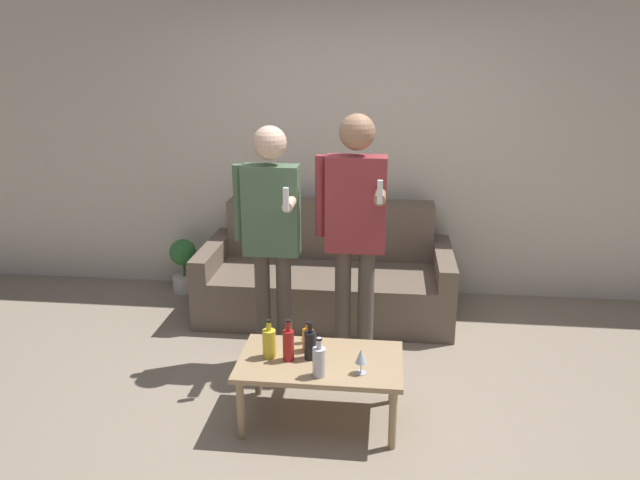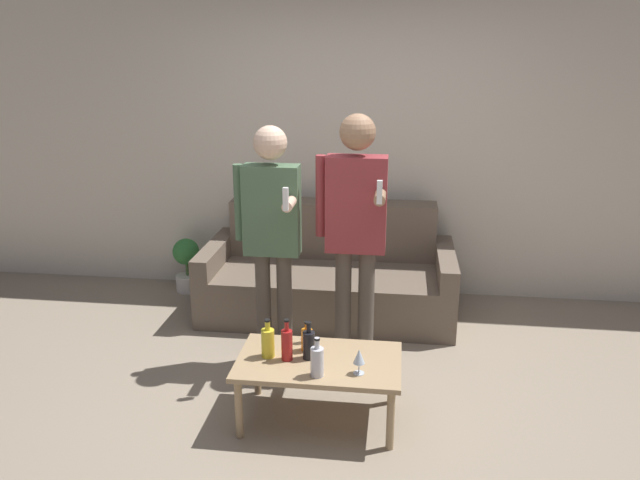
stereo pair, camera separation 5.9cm
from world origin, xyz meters
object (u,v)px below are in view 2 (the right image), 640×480
object	(u,v)px
couch	(329,276)
person_standing_left	(271,226)
bottle_orange	(268,342)
person_standing_right	(355,221)
coffee_table	(319,366)

from	to	relation	value
couch	person_standing_left	size ratio (longest dim) A/B	1.22
bottle_orange	person_standing_right	bearing A→B (deg)	57.41
couch	person_standing_left	bearing A→B (deg)	-106.73
bottle_orange	person_standing_right	xyz separation A→B (m)	(0.45, 0.70, 0.55)
couch	bottle_orange	distance (m)	1.63
couch	bottle_orange	xyz separation A→B (m)	(-0.17, -1.61, 0.18)
coffee_table	bottle_orange	distance (m)	0.33
bottle_orange	person_standing_right	size ratio (longest dim) A/B	0.14
couch	person_standing_left	world-z (taller)	person_standing_left
couch	coffee_table	world-z (taller)	couch
coffee_table	bottle_orange	bearing A→B (deg)	-179.82
couch	coffee_table	distance (m)	1.61
couch	bottle_orange	bearing A→B (deg)	-96.19
bottle_orange	person_standing_left	xyz separation A→B (m)	(-0.11, 0.68, 0.50)
couch	person_standing_right	world-z (taller)	person_standing_right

